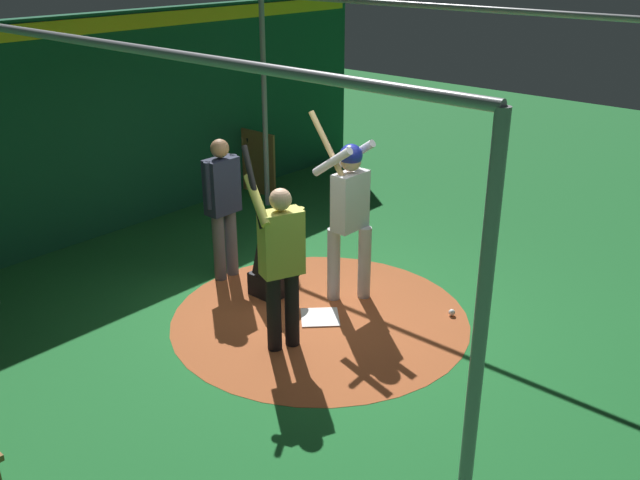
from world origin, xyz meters
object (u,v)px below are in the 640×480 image
object	(u,v)px
catcher	(274,267)
baseball_0	(452,312)
home_plate	(320,317)
umpire	(223,202)
visitor	(281,258)
batter	(349,206)
bat_rack	(250,162)

from	to	relation	value
catcher	baseball_0	distance (m)	2.11
home_plate	umpire	bearing A→B (deg)	178.73
visitor	baseball_0	size ratio (longest dim) A/B	28.28
home_plate	batter	size ratio (longest dim) A/B	0.19
home_plate	baseball_0	size ratio (longest dim) A/B	5.68
home_plate	catcher	bearing A→B (deg)	174.70
home_plate	umpire	size ratio (longest dim) A/B	0.24
umpire	baseball_0	xyz separation A→B (m)	(2.67, 0.98, -0.95)
baseball_0	batter	bearing A→B (deg)	-160.16
batter	catcher	world-z (taller)	batter
home_plate	baseball_0	xyz separation A→B (m)	(1.08, 1.02, 0.03)
catcher	umpire	distance (m)	1.03
visitor	home_plate	bearing A→B (deg)	120.23
umpire	baseball_0	world-z (taller)	umpire
home_plate	catcher	world-z (taller)	catcher
catcher	umpire	xyz separation A→B (m)	(-0.80, -0.04, 0.64)
home_plate	batter	xyz separation A→B (m)	(-0.09, 0.60, 1.13)
batter	bat_rack	bearing A→B (deg)	152.13
home_plate	batter	world-z (taller)	batter
catcher	visitor	xyz separation A→B (m)	(0.88, -0.77, 0.65)
batter	catcher	bearing A→B (deg)	-143.26
batter	home_plate	bearing A→B (deg)	-81.68
umpire	catcher	bearing A→B (deg)	2.69
home_plate	baseball_0	bearing A→B (deg)	43.26
umpire	bat_rack	size ratio (longest dim) A/B	1.50
home_plate	baseball_0	world-z (taller)	baseball_0
catcher	home_plate	bearing A→B (deg)	-5.30
catcher	bat_rack	xyz separation A→B (m)	(-3.00, 2.48, 0.14)
home_plate	bat_rack	distance (m)	4.60
catcher	baseball_0	bearing A→B (deg)	26.81
bat_rack	baseball_0	world-z (taller)	bat_rack
visitor	bat_rack	world-z (taller)	visitor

